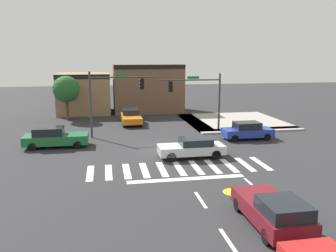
% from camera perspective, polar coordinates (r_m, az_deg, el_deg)
% --- Properties ---
extents(ground_plane, '(120.00, 120.00, 0.00)m').
position_cam_1_polar(ground_plane, '(26.36, -0.21, -3.85)').
color(ground_plane, '#2B2B2D').
extents(crosswalk_near, '(11.31, 2.93, 0.01)m').
position_cam_1_polar(crosswalk_near, '(22.12, 1.83, -6.84)').
color(crosswalk_near, silver).
rests_on(crosswalk_near, ground_plane).
extents(lane_markings, '(6.80, 24.25, 0.01)m').
position_cam_1_polar(lane_markings, '(15.14, 12.74, -16.05)').
color(lane_markings, white).
rests_on(lane_markings, ground_plane).
extents(bike_detector_marking, '(1.06, 1.06, 0.01)m').
position_cam_1_polar(bike_detector_marking, '(18.71, 10.53, -10.49)').
color(bike_detector_marking, yellow).
rests_on(bike_detector_marking, ground_plane).
extents(curb_corner_northeast, '(10.00, 10.60, 0.15)m').
position_cam_1_polar(curb_corner_northeast, '(37.44, 10.13, 0.63)').
color(curb_corner_northeast, '#9E998E').
rests_on(curb_corner_northeast, ground_plane).
extents(storefront_row, '(15.09, 6.04, 5.89)m').
position_cam_1_polar(storefront_row, '(44.10, -7.39, 5.82)').
color(storefront_row, '#93704C').
rests_on(storefront_row, ground_plane).
extents(traffic_signal_northeast, '(5.70, 0.32, 5.34)m').
position_cam_1_polar(traffic_signal_northeast, '(32.26, 4.73, 5.49)').
color(traffic_signal_northeast, '#383A3D').
rests_on(traffic_signal_northeast, ground_plane).
extents(traffic_signal_northwest, '(5.87, 0.32, 5.63)m').
position_cam_1_polar(traffic_signal_northwest, '(30.23, -8.65, 5.49)').
color(traffic_signal_northwest, '#383A3D').
rests_on(traffic_signal_northwest, ground_plane).
extents(car_green, '(4.77, 1.85, 1.56)m').
position_cam_1_polar(car_green, '(28.30, -17.96, -1.76)').
color(car_green, '#1E6638').
rests_on(car_green, ground_plane).
extents(car_silver, '(4.52, 1.77, 1.35)m').
position_cam_1_polar(car_silver, '(24.25, 3.95, -3.52)').
color(car_silver, '#B7BABF').
rests_on(car_silver, ground_plane).
extents(car_orange, '(1.91, 4.67, 1.42)m').
position_cam_1_polar(car_orange, '(36.49, -6.02, 1.51)').
color(car_orange, orange).
rests_on(car_orange, ground_plane).
extents(car_blue, '(4.14, 1.74, 1.47)m').
position_cam_1_polar(car_blue, '(30.23, 12.74, -0.73)').
color(car_blue, '#23389E').
rests_on(car_blue, ground_plane).
extents(car_maroon, '(1.87, 4.28, 1.46)m').
position_cam_1_polar(car_maroon, '(15.27, 16.70, -13.00)').
color(car_maroon, maroon).
rests_on(car_maroon, ground_plane).
extents(roadside_tree, '(2.84, 2.84, 4.82)m').
position_cam_1_polar(roadside_tree, '(39.43, -16.21, 5.73)').
color(roadside_tree, '#4C3823').
rests_on(roadside_tree, ground_plane).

